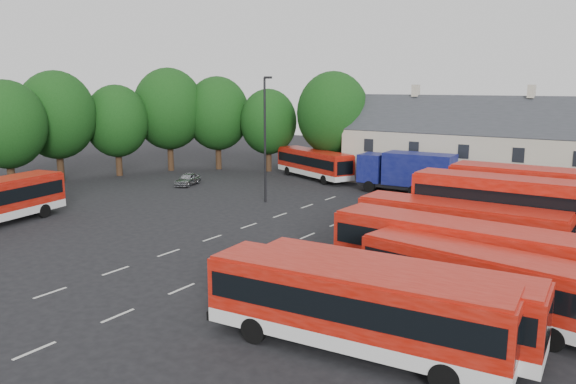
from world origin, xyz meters
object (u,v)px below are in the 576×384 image
at_px(bus_row_a, 354,303).
at_px(lamppost, 265,136).
at_px(box_truck, 407,171).
at_px(silver_car, 188,179).
at_px(bus_dd_south, 510,211).

relative_size(bus_row_a, lamppost, 1.11).
height_order(box_truck, silver_car, box_truck).
bearing_deg(silver_car, box_truck, 4.85).
distance_m(bus_dd_south, lamppost, 21.73).
distance_m(bus_dd_south, box_truck, 19.20).
bearing_deg(lamppost, box_truck, 50.13).
relative_size(box_truck, silver_car, 2.41).
distance_m(bus_row_a, bus_dd_south, 16.60).
bearing_deg(bus_dd_south, silver_car, 168.60).
height_order(bus_row_a, bus_dd_south, bus_dd_south).
xyz_separation_m(bus_row_a, box_truck, (-10.42, 31.16, 0.18)).
relative_size(bus_row_a, silver_car, 3.21).
bearing_deg(bus_dd_south, box_truck, 130.02).
bearing_deg(box_truck, lamppost, -131.58).
distance_m(bus_row_a, silver_car, 38.29).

